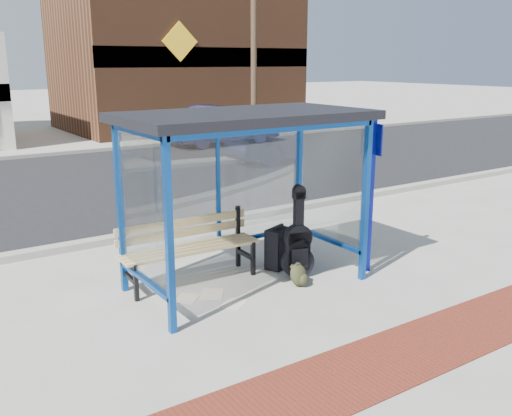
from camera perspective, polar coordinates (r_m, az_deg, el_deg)
ground at (r=8.11m, az=-0.97°, el=-7.66°), size 120.00×120.00×0.00m
brick_paver_strip at (r=6.29m, az=12.42°, el=-14.89°), size 60.00×1.00×0.01m
curb_near at (r=10.51m, az=-9.57°, el=-2.28°), size 60.00×0.25×0.12m
street_asphalt at (r=15.19m, az=-17.55°, el=2.23°), size 60.00×10.00×0.00m
curb_far at (r=20.06m, az=-21.75°, el=4.89°), size 60.00×0.25×0.12m
far_sidewalk at (r=21.91m, az=-22.82°, el=5.37°), size 60.00×4.00×0.01m
bus_shelter at (r=7.63m, az=-1.33°, el=7.07°), size 3.30×1.80×2.42m
storefront_brown at (r=27.59m, az=-8.08°, el=14.67°), size 10.00×7.08×6.40m
tree_right at (r=32.89m, az=-3.59°, el=18.66°), size 3.60×3.60×7.03m
utility_pole_east at (r=23.67m, az=-0.23°, el=17.06°), size 1.60×0.24×8.00m
bench at (r=8.12m, az=-6.78°, el=-3.67°), size 2.03×0.56×0.95m
guitar_bag at (r=8.23m, az=4.22°, el=-3.84°), size 0.49×0.26×1.29m
suitcase at (r=8.62m, az=2.23°, el=-4.06°), size 0.45×0.37×0.68m
backpack at (r=8.02m, az=4.35°, el=-6.76°), size 0.31×0.29×0.32m
sign_post at (r=8.41m, az=11.47°, el=2.39°), size 0.12×0.30×2.37m
newspaper_a at (r=7.71m, az=-6.93°, el=-8.96°), size 0.43×0.43×0.01m
newspaper_b at (r=7.50m, az=-2.22°, el=-9.55°), size 0.42×0.41×0.01m
newspaper_c at (r=7.81m, az=-4.43°, el=-8.56°), size 0.47×0.48×0.01m
parked_car at (r=21.63m, az=-3.42°, el=8.29°), size 4.49×1.87×1.45m
fire_hydrant at (r=24.34m, az=1.30°, el=8.34°), size 0.37×0.24×0.82m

